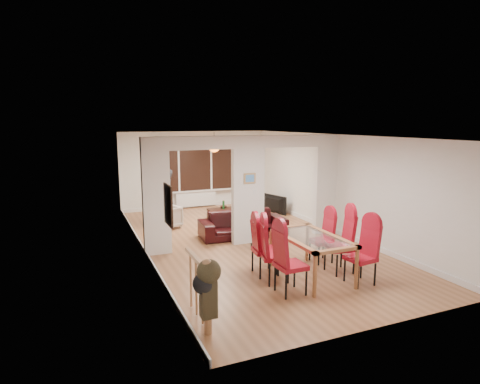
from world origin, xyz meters
TOP-DOWN VIEW (x-y plane):
  - floor at (0.00, 0.00)m, footprint 5.00×9.00m
  - room_walls at (0.00, 0.00)m, footprint 5.00×9.00m
  - divider_wall at (0.00, 0.00)m, footprint 5.00×0.18m
  - bay_window_blinds at (0.00, 4.44)m, footprint 3.00×0.08m
  - radiator at (0.00, 4.40)m, footprint 1.40×0.08m
  - pendant_light at (0.30, 3.30)m, footprint 0.36×0.36m
  - stair_newel at (-2.25, -3.20)m, footprint 0.40×1.20m
  - wall_poster at (-2.47, -2.40)m, footprint 0.04×0.52m
  - pillar_photo at (0.00, -0.10)m, footprint 0.30×0.03m
  - dining_table at (0.20, -2.47)m, footprint 0.96×1.71m
  - dining_chair_la at (-0.52, -2.98)m, footprint 0.48×0.48m
  - dining_chair_lb at (-0.54, -2.41)m, footprint 0.56×0.56m
  - dining_chair_lc at (-0.51, -1.96)m, footprint 0.49×0.49m
  - dining_chair_ra at (0.86, -3.10)m, footprint 0.51×0.51m
  - dining_chair_rb at (0.86, -2.49)m, footprint 0.58×0.58m
  - dining_chair_rc at (0.87, -1.85)m, footprint 0.42×0.42m
  - sofa at (0.10, 0.54)m, footprint 2.27×1.03m
  - armchair at (-1.55, 2.10)m, footprint 0.87×0.88m
  - person at (-1.39, 2.67)m, footprint 0.69×0.59m
  - television at (2.00, 2.57)m, footprint 1.02×0.42m
  - coffee_table at (0.48, 2.75)m, footprint 1.14×0.63m
  - bottle at (0.37, 2.70)m, footprint 0.07×0.07m
  - bowl at (0.44, 2.87)m, footprint 0.21×0.21m
  - shoes at (0.03, -0.49)m, footprint 0.23×0.25m

SIDE VIEW (x-z plane):
  - floor at x=0.00m, z-range -0.01..0.01m
  - shoes at x=0.03m, z-range 0.00..0.10m
  - coffee_table at x=0.48m, z-range 0.00..0.25m
  - bowl at x=0.44m, z-range 0.25..0.31m
  - television at x=2.00m, z-range 0.00..0.59m
  - radiator at x=0.00m, z-range 0.05..0.55m
  - armchair at x=-1.55m, z-range 0.00..0.62m
  - sofa at x=0.10m, z-range 0.00..0.65m
  - bottle at x=0.37m, z-range 0.25..0.53m
  - dining_table at x=0.20m, z-range 0.00..0.80m
  - dining_chair_rc at x=0.87m, z-range 0.00..1.04m
  - dining_chair_lc at x=-0.51m, z-range 0.00..1.09m
  - stair_newel at x=-2.25m, z-range 0.00..1.10m
  - dining_chair_ra at x=0.86m, z-range 0.00..1.14m
  - dining_chair_lb at x=-0.54m, z-range 0.00..1.15m
  - dining_chair_la at x=-0.52m, z-range 0.00..1.18m
  - dining_chair_rb at x=0.86m, z-range 0.00..1.19m
  - person at x=-1.39m, z-range 0.00..1.59m
  - room_walls at x=0.00m, z-range 0.00..2.60m
  - divider_wall at x=0.00m, z-range 0.00..2.60m
  - bay_window_blinds at x=0.00m, z-range 0.60..2.40m
  - wall_poster at x=-2.47m, z-range 1.27..1.94m
  - pillar_photo at x=0.00m, z-range 1.48..1.73m
  - pendant_light at x=0.30m, z-range 1.97..2.33m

